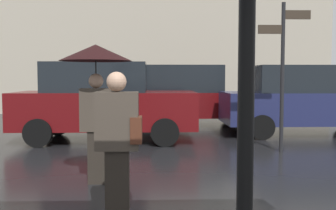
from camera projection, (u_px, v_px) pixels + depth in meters
name	position (u px, v px, depth m)	size (l,w,h in m)	color
pedestrian_with_umbrella	(96.00, 72.00, 5.77)	(1.04, 1.04, 2.01)	#2A241E
pedestrian_with_bag	(118.00, 137.00, 4.29)	(0.49, 0.24, 1.60)	#2A241E
parked_car_left	(104.00, 101.00, 9.85)	(4.33, 2.07, 1.90)	#590C0F
parked_car_right	(305.00, 100.00, 10.94)	(4.54, 2.02, 1.86)	#1E234C
parked_car_distant	(188.00, 96.00, 12.94)	(4.37, 1.89, 1.93)	#590C0F
street_signpost	(283.00, 62.00, 8.33)	(1.08, 0.08, 3.08)	black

